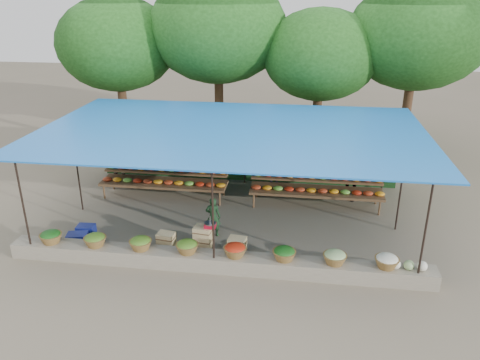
# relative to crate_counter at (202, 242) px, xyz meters

# --- Properties ---
(ground) EXTENTS (60.00, 60.00, 0.00)m
(ground) POSITION_rel_crate_counter_xyz_m (0.48, 2.05, -0.31)
(ground) COLOR #6C654F
(ground) RESTS_ON ground
(stone_curb) EXTENTS (10.60, 0.55, 0.40)m
(stone_curb) POSITION_rel_crate_counter_xyz_m (0.48, -0.70, -0.11)
(stone_curb) COLOR slate
(stone_curb) RESTS_ON ground
(stall_canopy) EXTENTS (10.80, 6.60, 2.82)m
(stall_canopy) POSITION_rel_crate_counter_xyz_m (0.48, 2.11, 2.37)
(stall_canopy) COLOR black
(stall_canopy) RESTS_ON ground
(produce_baskets) EXTENTS (8.98, 0.58, 0.34)m
(produce_baskets) POSITION_rel_crate_counter_xyz_m (0.38, -0.70, 0.25)
(produce_baskets) COLOR brown
(produce_baskets) RESTS_ON stone_curb
(netting_backdrop) EXTENTS (10.60, 0.06, 2.50)m
(netting_backdrop) POSITION_rel_crate_counter_xyz_m (0.48, 5.20, 0.94)
(netting_backdrop) COLOR #17431D
(netting_backdrop) RESTS_ON ground
(tree_row) EXTENTS (16.51, 5.50, 7.12)m
(tree_row) POSITION_rel_crate_counter_xyz_m (0.98, 8.14, 4.39)
(tree_row) COLOR #352113
(tree_row) RESTS_ON ground
(fruit_table_left) EXTENTS (4.21, 0.95, 0.93)m
(fruit_table_left) POSITION_rel_crate_counter_xyz_m (-2.01, 3.41, 0.30)
(fruit_table_left) COLOR #4F341F
(fruit_table_left) RESTS_ON ground
(fruit_table_right) EXTENTS (4.21, 0.95, 0.93)m
(fruit_table_right) POSITION_rel_crate_counter_xyz_m (2.99, 3.41, 0.30)
(fruit_table_right) COLOR #4F341F
(fruit_table_right) RESTS_ON ground
(crate_counter) EXTENTS (2.39, 0.40, 0.77)m
(crate_counter) POSITION_rel_crate_counter_xyz_m (0.00, 0.00, 0.00)
(crate_counter) COLOR tan
(crate_counter) RESTS_ON ground
(weighing_scale) EXTENTS (0.30, 0.30, 0.32)m
(weighing_scale) POSITION_rel_crate_counter_xyz_m (0.23, -0.00, 0.54)
(weighing_scale) COLOR #B50E26
(weighing_scale) RESTS_ON crate_counter
(vendor_seated) EXTENTS (0.43, 0.29, 1.16)m
(vendor_seated) POSITION_rel_crate_counter_xyz_m (0.11, 0.98, 0.27)
(vendor_seated) COLOR #18351C
(vendor_seated) RESTS_ON ground
(customer_left) EXTENTS (0.92, 0.76, 1.76)m
(customer_left) POSITION_rel_crate_counter_xyz_m (-3.99, 4.38, 0.57)
(customer_left) COLOR slate
(customer_left) RESTS_ON ground
(customer_mid) EXTENTS (1.32, 1.00, 1.81)m
(customer_mid) POSITION_rel_crate_counter_xyz_m (1.59, 4.48, 0.59)
(customer_mid) COLOR slate
(customer_mid) RESTS_ON ground
(customer_right) EXTENTS (1.17, 0.80, 1.84)m
(customer_right) POSITION_rel_crate_counter_xyz_m (4.10, 4.07, 0.61)
(customer_right) COLOR slate
(customer_right) RESTS_ON ground
(blue_crate_front) EXTENTS (0.61, 0.49, 0.32)m
(blue_crate_front) POSITION_rel_crate_counter_xyz_m (-3.47, -0.03, -0.15)
(blue_crate_front) COLOR navy
(blue_crate_front) RESTS_ON ground
(blue_crate_back) EXTENTS (0.51, 0.38, 0.29)m
(blue_crate_back) POSITION_rel_crate_counter_xyz_m (-3.48, 0.51, -0.17)
(blue_crate_back) COLOR navy
(blue_crate_back) RESTS_ON ground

